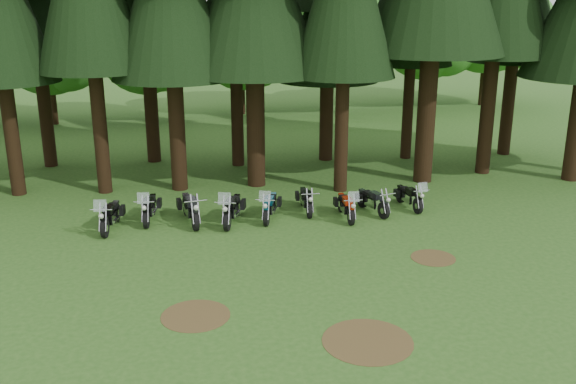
% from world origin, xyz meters
% --- Properties ---
extents(ground, '(120.00, 120.00, 0.00)m').
position_xyz_m(ground, '(0.00, 0.00, 0.00)').
color(ground, '#2A551A').
rests_on(ground, ground).
extents(decid_2, '(6.72, 6.53, 8.40)m').
position_xyz_m(decid_2, '(-10.43, 24.78, 4.95)').
color(decid_2, black).
rests_on(decid_2, ground).
extents(decid_3, '(6.12, 5.95, 7.65)m').
position_xyz_m(decid_3, '(-4.71, 25.13, 4.51)').
color(decid_3, black).
rests_on(decid_3, ground).
extents(decid_4, '(5.93, 5.76, 7.41)m').
position_xyz_m(decid_4, '(1.58, 26.32, 4.37)').
color(decid_4, black).
rests_on(decid_4, ground).
extents(decid_5, '(8.45, 8.21, 10.56)m').
position_xyz_m(decid_5, '(8.29, 25.71, 6.23)').
color(decid_5, black).
rests_on(decid_5, ground).
extents(decid_6, '(7.06, 6.86, 8.82)m').
position_xyz_m(decid_6, '(14.85, 27.01, 5.20)').
color(decid_6, black).
rests_on(decid_6, ground).
extents(decid_7, '(8.44, 8.20, 10.55)m').
position_xyz_m(decid_7, '(19.46, 26.83, 6.22)').
color(decid_7, black).
rests_on(decid_7, ground).
extents(dirt_patch_0, '(1.80, 1.80, 0.01)m').
position_xyz_m(dirt_patch_0, '(-3.00, -2.00, 0.01)').
color(dirt_patch_0, '#4C3D1E').
rests_on(dirt_patch_0, ground).
extents(dirt_patch_1, '(1.40, 1.40, 0.01)m').
position_xyz_m(dirt_patch_1, '(4.50, 0.50, 0.01)').
color(dirt_patch_1, '#4C3D1E').
rests_on(dirt_patch_1, ground).
extents(dirt_patch_2, '(2.20, 2.20, 0.01)m').
position_xyz_m(dirt_patch_2, '(1.00, -4.00, 0.01)').
color(dirt_patch_2, '#4C3D1E').
rests_on(dirt_patch_2, ground).
extents(motorcycle_0, '(0.67, 2.30, 1.44)m').
position_xyz_m(motorcycle_0, '(-5.68, 4.89, 0.48)').
color(motorcycle_0, black).
rests_on(motorcycle_0, ground).
extents(motorcycle_1, '(0.58, 2.24, 1.40)m').
position_xyz_m(motorcycle_1, '(-4.35, 5.56, 0.47)').
color(motorcycle_1, black).
rests_on(motorcycle_1, ground).
extents(motorcycle_2, '(0.53, 2.42, 0.99)m').
position_xyz_m(motorcycle_2, '(-2.89, 5.12, 0.50)').
color(motorcycle_2, black).
rests_on(motorcycle_2, ground).
extents(motorcycle_3, '(1.00, 2.32, 1.48)m').
position_xyz_m(motorcycle_3, '(-1.41, 4.82, 0.50)').
color(motorcycle_3, black).
rests_on(motorcycle_3, ground).
extents(motorcycle_4, '(0.95, 2.17, 1.39)m').
position_xyz_m(motorcycle_4, '(-0.00, 5.02, 0.46)').
color(motorcycle_4, black).
rests_on(motorcycle_4, ground).
extents(motorcycle_5, '(0.32, 2.09, 0.85)m').
position_xyz_m(motorcycle_5, '(1.46, 5.58, 0.43)').
color(motorcycle_5, black).
rests_on(motorcycle_5, ground).
extents(motorcycle_6, '(0.40, 2.12, 1.34)m').
position_xyz_m(motorcycle_6, '(2.76, 4.58, 0.45)').
color(motorcycle_6, black).
rests_on(motorcycle_6, ground).
extents(motorcycle_7, '(0.69, 2.05, 0.85)m').
position_xyz_m(motorcycle_7, '(3.91, 5.01, 0.43)').
color(motorcycle_7, black).
rests_on(motorcycle_7, ground).
extents(motorcycle_8, '(0.53, 2.07, 1.30)m').
position_xyz_m(motorcycle_8, '(5.47, 5.31, 0.43)').
color(motorcycle_8, black).
rests_on(motorcycle_8, ground).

